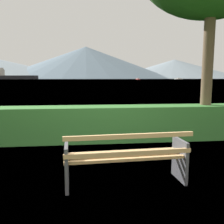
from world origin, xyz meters
name	(u,v)px	position (x,y,z in m)	size (l,w,h in m)	color
ground_plane	(125,183)	(0.00, 0.00, 0.00)	(1400.00, 1400.00, 0.00)	#4C6B33
water_surface	(86,79)	(0.00, 308.10, 0.00)	(620.00, 620.00, 0.00)	slate
park_bench	(126,158)	(0.00, -0.06, 0.43)	(1.92, 0.68, 0.87)	tan
hedge_row	(109,123)	(0.00, 2.65, 0.46)	(12.82, 0.76, 0.91)	#387A33
cargo_ship_large	(10,76)	(-95.45, 312.12, 4.01)	(62.49, 26.63, 14.36)	#232328
fishing_boat_near	(138,79)	(45.91, 210.78, 0.55)	(2.48, 7.40, 1.55)	#B2332D
sailboat_mid	(178,79)	(101.53, 255.58, 0.60)	(9.33, 4.60, 1.65)	silver
distant_hills	(72,66)	(-31.31, 545.40, 28.49)	(795.21, 417.93, 70.09)	gray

